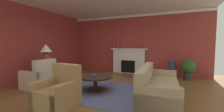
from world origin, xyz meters
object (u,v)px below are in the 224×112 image
object	(u,v)px
sofa	(157,88)
vase_mantel_left	(118,45)
armchair_near_window	(39,79)
fireplace	(129,61)
armchair_facing_fireplace	(58,93)
vase_mantel_right	(140,46)
vase_tall_corner	(172,69)
coffee_table	(95,80)
side_table	(47,72)
table_lamp	(46,50)
vase_on_side_table	(47,59)
potted_plant	(188,68)

from	to	relation	value
sofa	vase_mantel_left	size ratio (longest dim) A/B	5.63
sofa	armchair_near_window	distance (m)	3.72
vase_mantel_left	fireplace	bearing A→B (deg)	5.16
armchair_facing_fireplace	vase_mantel_left	distance (m)	4.53
fireplace	armchair_facing_fireplace	bearing A→B (deg)	-94.46
vase_mantel_right	vase_tall_corner	bearing A→B (deg)	-9.63
sofa	armchair_facing_fireplace	distance (m)	2.44
armchair_facing_fireplace	coffee_table	xyz separation A→B (m)	(0.21, 1.34, 0.03)
side_table	table_lamp	size ratio (longest dim) A/B	0.93
fireplace	coffee_table	bearing A→B (deg)	-92.48
armchair_facing_fireplace	side_table	distance (m)	2.50
fireplace	vase_mantel_right	world-z (taller)	vase_mantel_right
armchair_facing_fireplace	side_table	bearing A→B (deg)	143.47
coffee_table	sofa	bearing A→B (deg)	-0.57
vase_mantel_left	sofa	bearing A→B (deg)	-53.63
fireplace	vase_on_side_table	distance (m)	3.79
fireplace	coffee_table	xyz separation A→B (m)	(-0.13, -3.10, -0.25)
fireplace	table_lamp	size ratio (longest dim) A/B	2.40
vase_tall_corner	vase_mantel_right	bearing A→B (deg)	170.37
armchair_facing_fireplace	vase_mantel_left	bearing A→B (deg)	92.67
armchair_facing_fireplace	vase_mantel_right	size ratio (longest dim) A/B	4.10
coffee_table	potted_plant	xyz separation A→B (m)	(2.76, 2.65, 0.16)
side_table	table_lamp	bearing A→B (deg)	0.00
side_table	vase_tall_corner	bearing A→B (deg)	31.12
side_table	armchair_facing_fireplace	bearing A→B (deg)	-36.53
sofa	vase_mantel_left	distance (m)	3.97
sofa	vase_mantel_right	distance (m)	3.44
fireplace	vase_on_side_table	xyz separation A→B (m)	(-2.21, -3.06, 0.30)
vase_tall_corner	vase_mantel_right	size ratio (longest dim) A/B	3.18
vase_on_side_table	vase_tall_corner	xyz separation A→B (m)	(4.23, 2.76, -0.52)
side_table	armchair_near_window	bearing A→B (deg)	-59.90
vase_on_side_table	vase_mantel_right	bearing A→B (deg)	47.56
fireplace	table_lamp	bearing A→B (deg)	-128.68
sofa	coffee_table	bearing A→B (deg)	179.43
coffee_table	vase_on_side_table	xyz separation A→B (m)	(-2.07, 0.03, 0.56)
sofa	vase_on_side_table	world-z (taller)	vase_on_side_table
table_lamp	vase_on_side_table	world-z (taller)	table_lamp
fireplace	side_table	bearing A→B (deg)	-128.68
coffee_table	vase_mantel_left	distance (m)	3.27
sofa	vase_mantel_left	world-z (taller)	vase_mantel_left
sofa	table_lamp	size ratio (longest dim) A/B	2.85
vase_mantel_left	vase_tall_corner	bearing A→B (deg)	-5.55
armchair_near_window	potted_plant	size ratio (longest dim) A/B	1.14
armchair_facing_fireplace	vase_mantel_right	world-z (taller)	vase_mantel_right
vase_mantel_right	potted_plant	xyz separation A→B (m)	(2.07, -0.39, -0.87)
coffee_table	vase_mantel_right	bearing A→B (deg)	77.35
coffee_table	vase_mantel_left	xyz separation A→B (m)	(-0.42, 3.05, 1.10)
vase_tall_corner	coffee_table	bearing A→B (deg)	-127.64
fireplace	potted_plant	distance (m)	2.66
coffee_table	armchair_near_window	bearing A→B (deg)	-165.23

